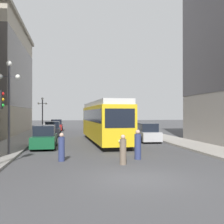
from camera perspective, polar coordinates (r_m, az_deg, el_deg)
ground_plane at (r=11.70m, az=5.46°, el=-14.07°), size 200.00×200.00×0.00m
sidewalk_left at (r=51.29m, az=-14.61°, el=-3.34°), size 3.10×120.00×0.15m
sidewalk_right at (r=52.14m, az=2.42°, el=-3.30°), size 3.10×120.00×0.15m
streetcar at (r=25.83m, az=-1.81°, el=-1.83°), size 3.18×14.00×3.89m
transit_bus at (r=42.83m, az=-0.57°, el=-1.44°), size 2.95×12.02×3.45m
parked_car_left_near at (r=33.11m, az=-12.60°, el=-3.67°), size 1.91×4.28×1.82m
parked_car_left_mid at (r=22.31m, az=-14.23°, el=-5.30°), size 1.91×4.65×1.82m
parked_car_right_far at (r=26.62m, az=7.59°, el=-4.50°), size 2.06×4.43×1.82m
parked_car_left_far at (r=44.22m, az=-11.76°, el=-2.83°), size 1.93×4.64×1.82m
pedestrian_crossing_near at (r=15.91m, az=-10.75°, el=-7.58°), size 0.37×0.37×1.65m
pedestrian_crossing_far at (r=16.37m, az=5.54°, el=-7.15°), size 0.40×0.40×1.79m
pedestrian_on_sidewalk at (r=14.63m, az=2.37°, el=-8.26°), size 0.37×0.37×1.63m
lamp_post_left_near at (r=18.54m, az=-21.18°, el=3.73°), size 1.41×0.36×6.05m
lamp_post_left_far at (r=40.67m, az=-14.65°, el=0.68°), size 1.41×0.36×5.03m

